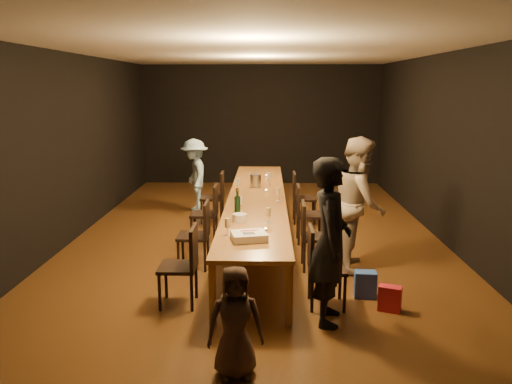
{
  "coord_description": "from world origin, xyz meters",
  "views": [
    {
      "loc": [
        0.17,
        -7.76,
        2.48
      ],
      "look_at": [
        0.01,
        -0.84,
        1.0
      ],
      "focal_mm": 35.0,
      "sensor_mm": 36.0,
      "label": 1
    }
  ],
  "objects_px": {
    "chair_right_1": "(317,236)",
    "chair_left_0": "(178,266)",
    "chair_left_2": "(204,213)",
    "woman_birthday": "(330,242)",
    "chair_right_3": "(304,198)",
    "chair_left_1": "(193,235)",
    "table": "(257,199)",
    "child": "(235,322)",
    "champagne_bottle": "(237,200)",
    "woman_tan": "(359,203)",
    "plate_stack": "(240,218)",
    "man_blue": "(195,175)",
    "birthday_cake": "(249,236)",
    "ice_bucket": "(256,180)",
    "chair_right_2": "(310,214)",
    "chair_right_0": "(327,267)",
    "chair_left_3": "(212,197)"
  },
  "relations": [
    {
      "from": "chair_right_1",
      "to": "chair_left_0",
      "type": "relative_size",
      "value": 1.0
    },
    {
      "from": "chair_left_2",
      "to": "woman_birthday",
      "type": "xyz_separation_m",
      "value": [
        1.68,
        -2.77,
        0.42
      ]
    },
    {
      "from": "chair_right_3",
      "to": "chair_left_0",
      "type": "height_order",
      "value": "same"
    },
    {
      "from": "chair_left_1",
      "to": "chair_left_2",
      "type": "height_order",
      "value": "same"
    },
    {
      "from": "table",
      "to": "chair_left_2",
      "type": "distance_m",
      "value": 0.88
    },
    {
      "from": "child",
      "to": "woman_birthday",
      "type": "bearing_deg",
      "value": 39.93
    },
    {
      "from": "chair_left_1",
      "to": "child",
      "type": "distance_m",
      "value": 2.74
    },
    {
      "from": "chair_right_1",
      "to": "champagne_bottle",
      "type": "distance_m",
      "value": 1.19
    },
    {
      "from": "chair_left_1",
      "to": "champagne_bottle",
      "type": "relative_size",
      "value": 2.6
    },
    {
      "from": "chair_right_1",
      "to": "chair_left_2",
      "type": "relative_size",
      "value": 1.0
    },
    {
      "from": "woman_birthday",
      "to": "child",
      "type": "xyz_separation_m",
      "value": [
        -0.93,
        -1.06,
        -0.39
      ]
    },
    {
      "from": "chair_right_1",
      "to": "woman_birthday",
      "type": "distance_m",
      "value": 1.63
    },
    {
      "from": "chair_left_1",
      "to": "woman_tan",
      "type": "distance_m",
      "value": 2.31
    },
    {
      "from": "chair_left_2",
      "to": "woman_tan",
      "type": "relative_size",
      "value": 0.51
    },
    {
      "from": "woman_tan",
      "to": "plate_stack",
      "type": "relative_size",
      "value": 9.81
    },
    {
      "from": "chair_right_1",
      "to": "plate_stack",
      "type": "height_order",
      "value": "chair_right_1"
    },
    {
      "from": "chair_right_3",
      "to": "man_blue",
      "type": "distance_m",
      "value": 2.3
    },
    {
      "from": "chair_right_3",
      "to": "birthday_cake",
      "type": "relative_size",
      "value": 2.06
    },
    {
      "from": "plate_stack",
      "to": "ice_bucket",
      "type": "xyz_separation_m",
      "value": [
        0.15,
        2.31,
        0.06
      ]
    },
    {
      "from": "birthday_cake",
      "to": "chair_left_2",
      "type": "bearing_deg",
      "value": 96.33
    },
    {
      "from": "child",
      "to": "ice_bucket",
      "type": "xyz_separation_m",
      "value": [
        0.07,
        4.63,
        0.36
      ]
    },
    {
      "from": "chair_right_2",
      "to": "chair_left_1",
      "type": "height_order",
      "value": "same"
    },
    {
      "from": "chair_left_1",
      "to": "man_blue",
      "type": "relative_size",
      "value": 0.64
    },
    {
      "from": "woman_birthday",
      "to": "man_blue",
      "type": "bearing_deg",
      "value": 30.61
    },
    {
      "from": "chair_left_2",
      "to": "chair_right_3",
      "type": "bearing_deg",
      "value": -54.78
    },
    {
      "from": "chair_right_3",
      "to": "man_blue",
      "type": "height_order",
      "value": "man_blue"
    },
    {
      "from": "chair_right_1",
      "to": "birthday_cake",
      "type": "bearing_deg",
      "value": -38.87
    },
    {
      "from": "birthday_cake",
      "to": "table",
      "type": "bearing_deg",
      "value": 75.97
    },
    {
      "from": "chair_right_1",
      "to": "champagne_bottle",
      "type": "height_order",
      "value": "champagne_bottle"
    },
    {
      "from": "chair_right_3",
      "to": "plate_stack",
      "type": "xyz_separation_m",
      "value": [
        -1.04,
        -2.72,
        0.34
      ]
    },
    {
      "from": "chair_right_1",
      "to": "chair_right_0",
      "type": "bearing_deg",
      "value": -0.0
    },
    {
      "from": "chair_right_0",
      "to": "chair_left_3",
      "type": "bearing_deg",
      "value": -154.72
    },
    {
      "from": "child",
      "to": "plate_stack",
      "type": "distance_m",
      "value": 2.34
    },
    {
      "from": "man_blue",
      "to": "champagne_bottle",
      "type": "height_order",
      "value": "man_blue"
    },
    {
      "from": "chair_right_2",
      "to": "chair_left_0",
      "type": "bearing_deg",
      "value": -35.31
    },
    {
      "from": "ice_bucket",
      "to": "chair_left_1",
      "type": "bearing_deg",
      "value": -112.22
    },
    {
      "from": "champagne_bottle",
      "to": "chair_left_3",
      "type": "bearing_deg",
      "value": 104.96
    },
    {
      "from": "chair_left_1",
      "to": "woman_birthday",
      "type": "distance_m",
      "value": 2.34
    },
    {
      "from": "table",
      "to": "plate_stack",
      "type": "relative_size",
      "value": 32.35
    },
    {
      "from": "chair_right_1",
      "to": "woman_birthday",
      "type": "relative_size",
      "value": 0.52
    },
    {
      "from": "table",
      "to": "chair_right_0",
      "type": "relative_size",
      "value": 6.45
    },
    {
      "from": "chair_left_0",
      "to": "man_blue",
      "type": "distance_m",
      "value": 4.44
    },
    {
      "from": "chair_right_3",
      "to": "ice_bucket",
      "type": "relative_size",
      "value": 4.32
    },
    {
      "from": "chair_left_1",
      "to": "plate_stack",
      "type": "distance_m",
      "value": 0.81
    },
    {
      "from": "chair_right_3",
      "to": "chair_left_0",
      "type": "distance_m",
      "value": 3.98
    },
    {
      "from": "table",
      "to": "ice_bucket",
      "type": "xyz_separation_m",
      "value": [
        -0.04,
        0.79,
        0.16
      ]
    },
    {
      "from": "chair_right_1",
      "to": "woman_tan",
      "type": "height_order",
      "value": "woman_tan"
    },
    {
      "from": "chair_right_1",
      "to": "woman_tan",
      "type": "bearing_deg",
      "value": 96.92
    },
    {
      "from": "champagne_bottle",
      "to": "chair_left_1",
      "type": "bearing_deg",
      "value": -168.08
    },
    {
      "from": "chair_right_3",
      "to": "woman_birthday",
      "type": "relative_size",
      "value": 0.52
    }
  ]
}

